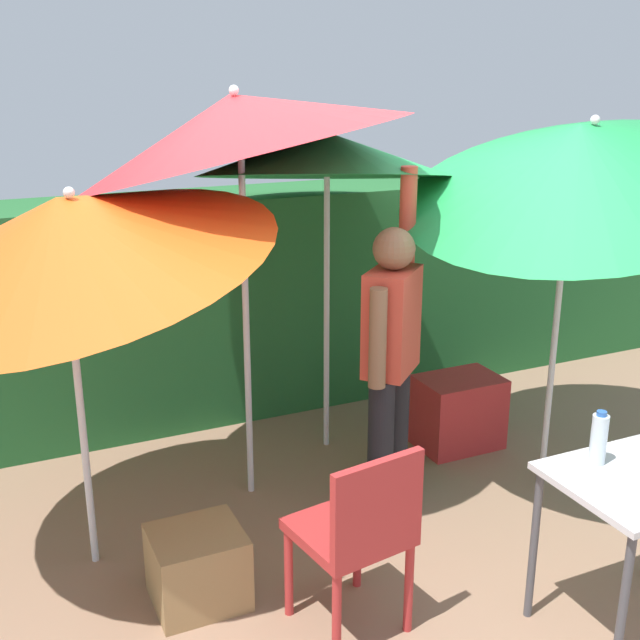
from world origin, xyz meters
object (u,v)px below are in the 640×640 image
crate_cardboard (198,567)px  bottle_water (599,439)px  umbrella_yellow (68,232)px  umbrella_navy (582,156)px  umbrella_orange (324,155)px  umbrella_rainbow (238,125)px  chair_plastic (358,530)px  person_vendor (391,351)px  cooler_box (458,412)px

crate_cardboard → bottle_water: bearing=-27.7°
umbrella_yellow → umbrella_navy: (2.57, -0.32, 0.24)m
umbrella_orange → umbrella_navy: 1.45m
umbrella_rainbow → umbrella_navy: bearing=-21.3°
chair_plastic → person_vendor: bearing=53.7°
umbrella_orange → person_vendor: 1.27m
umbrella_navy → bottle_water: 1.58m
umbrella_navy → person_vendor: size_ratio=1.32×
umbrella_navy → cooler_box: size_ratio=4.73×
umbrella_navy → person_vendor: umbrella_navy is taller
umbrella_navy → umbrella_orange: bearing=133.8°
umbrella_rainbow → cooler_box: size_ratio=4.84×
crate_cardboard → bottle_water: bottle_water is taller
person_vendor → bottle_water: 1.22m
umbrella_orange → chair_plastic: umbrella_orange is taller
cooler_box → person_vendor: bearing=-149.0°
crate_cardboard → bottle_water: 1.88m
person_vendor → bottle_water: size_ratio=7.83×
umbrella_rainbow → umbrella_navy: 1.79m
umbrella_yellow → crate_cardboard: (0.37, -0.49, -1.51)m
umbrella_yellow → bottle_water: umbrella_yellow is taller
umbrella_orange → chair_plastic: size_ratio=2.43×
person_vendor → chair_plastic: size_ratio=2.11×
chair_plastic → umbrella_rainbow: bearing=91.4°
umbrella_navy → cooler_box: bearing=107.4°
cooler_box → crate_cardboard: (-1.99, -0.84, -0.06)m
umbrella_orange → bottle_water: size_ratio=9.03×
umbrella_orange → person_vendor: size_ratio=1.15×
person_vendor → crate_cardboard: size_ratio=4.54×
cooler_box → crate_cardboard: bearing=-157.2°
umbrella_orange → crate_cardboard: bearing=-134.6°
umbrella_orange → crate_cardboard: (-1.20, -1.22, -1.70)m
cooler_box → umbrella_yellow: bearing=-171.6°
umbrella_orange → chair_plastic: bearing=-110.2°
cooler_box → bottle_water: bottle_water is taller
umbrella_navy → crate_cardboard: bearing=-175.6°
umbrella_orange → bottle_water: bearing=-80.4°
umbrella_rainbow → person_vendor: (0.66, -0.46, -1.16)m
chair_plastic → bottle_water: (0.97, -0.32, 0.37)m
cooler_box → bottle_water: (-0.45, -1.65, 0.64)m
umbrella_rainbow → chair_plastic: bearing=-88.6°
umbrella_rainbow → crate_cardboard: (-0.54, -0.82, -1.91)m
chair_plastic → cooler_box: (1.42, 1.33, -0.27)m
umbrella_orange → umbrella_navy: (1.00, -1.04, 0.05)m
bottle_water → person_vendor: bearing=106.2°
umbrella_navy → bottle_water: size_ratio=10.37×
chair_plastic → bottle_water: size_ratio=3.71×
umbrella_yellow → cooler_box: umbrella_yellow is taller
umbrella_navy → person_vendor: 1.42m
umbrella_rainbow → crate_cardboard: size_ratio=6.15×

